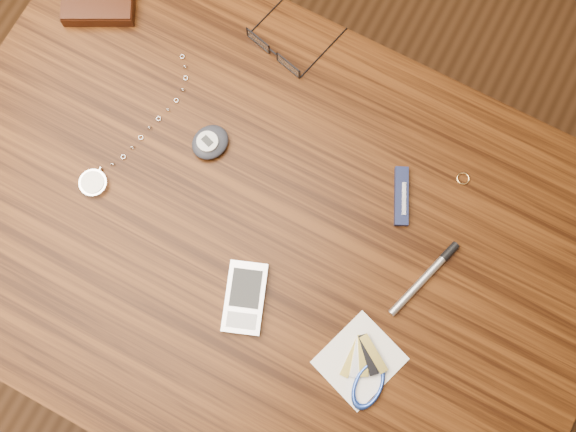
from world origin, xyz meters
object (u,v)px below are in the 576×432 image
Objects in this scene: desk at (265,246)px; pocket_watch at (97,179)px; pda_phone at (245,298)px; notepad_keys at (365,372)px; silver_pen at (429,273)px; pocket_knife at (401,196)px; eyeglasses at (276,50)px; pedometer at (210,142)px.

pocket_watch reaches higher than desk.
pda_phone is 0.20m from notepad_keys.
silver_pen is at bearing 82.92° from notepad_keys.
pocket_knife is at bearing 60.89° from pda_phone.
silver_pen is (0.49, 0.10, 0.00)m from pocket_watch.
silver_pen is (0.24, 0.06, 0.11)m from desk.
pocket_watch is at bearing -168.22° from silver_pen.
notepad_keys is at bearing -47.70° from eyeglasses.
pocket_watch and silver_pen have the same top height.
pedometer reaches higher than pocket_watch.
desk is 11.44× the size of pocket_knife.
silver_pen is (0.35, -0.20, -0.01)m from eyeglasses.
notepad_keys is 0.26m from pocket_knife.
pedometer is (-0.16, 0.18, 0.00)m from pda_phone.
pda_phone is 0.26m from silver_pen.
pedometer reaches higher than silver_pen.
eyeglasses is 1.92× the size of pedometer.
pedometer is 0.40m from notepad_keys.
pocket_knife is at bearing 104.28° from notepad_keys.
pedometer is (0.12, 0.13, 0.00)m from pocket_watch.
pedometer is (-0.13, 0.09, 0.11)m from desk.
eyeglasses is 0.38m from pda_phone.
desk is at bearing -66.17° from eyeglasses.
silver_pen is at bearing 14.48° from desk.
notepad_keys reaches higher than desk.
pda_phone is at bearing -48.74° from pedometer.
eyeglasses reaches higher than pocket_watch.
notepad_keys is at bearing -25.67° from desk.
desk is 0.27m from silver_pen.
eyeglasses is at bearing 111.31° from pda_phone.
pocket_knife and silver_pen have the same top height.
notepad_keys is (0.19, -0.01, -0.00)m from pda_phone.
pocket_watch and pocket_knife have the same top height.
silver_pen is at bearing -29.48° from eyeglasses.
eyeglasses is at bearing 65.41° from pocket_watch.
pocket_watch is at bearing -155.51° from pocket_knife.
pda_phone is 1.30× the size of pocket_knife.
desk is 7.33× the size of silver_pen.
pda_phone is at bearing 176.26° from notepad_keys.
pedometer reaches higher than notepad_keys.
pedometer is at bearing 151.55° from notepad_keys.
pedometer is at bearing 46.35° from pocket_watch.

